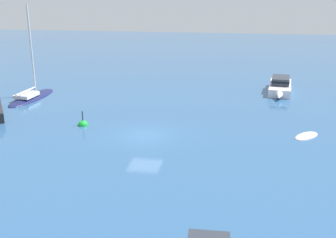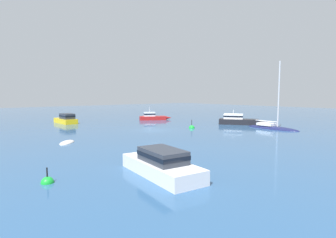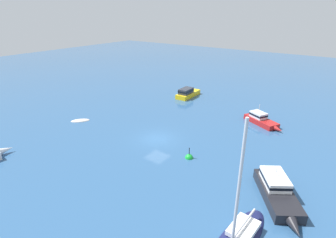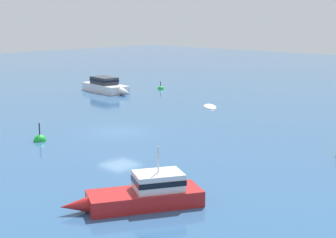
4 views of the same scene
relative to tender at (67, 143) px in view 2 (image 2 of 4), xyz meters
The scene contains 9 objects.
ground_plane 12.39m from the tender, behind, with size 160.00×160.00×0.00m, color #2D5684.
tender is the anchor object (origin of this frame).
cabin_cruiser 27.10m from the tender, behind, with size 5.49×7.18×2.36m.
motor_cruiser 14.24m from the tender, 92.39° to the left, with size 3.00×7.87×1.62m.
yacht 27.22m from the tender, 164.32° to the left, with size 2.78×7.95×9.71m.
powerboat 25.15m from the tender, 146.58° to the right, with size 5.97×4.01×2.61m.
motor_cruiser_1 19.60m from the tender, 108.85° to the right, with size 2.17×6.87×1.66m.
channel_buoy 12.63m from the tender, 65.98° to the left, with size 0.70×0.70×1.21m.
mooring_buoy 17.78m from the tender, behind, with size 0.85×0.85×1.64m.
Camera 2 is at (21.55, 28.64, 4.87)m, focal length 28.76 mm.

